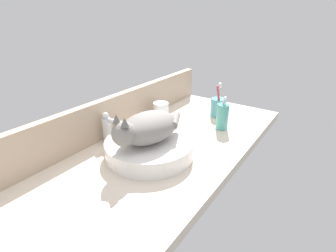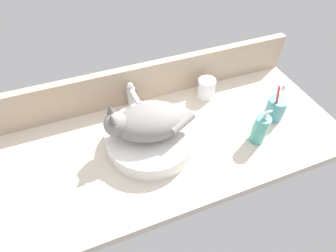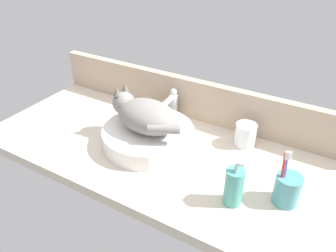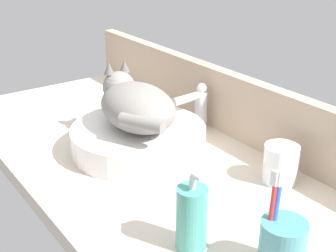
{
  "view_description": "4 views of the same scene",
  "coord_description": "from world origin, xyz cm",
  "px_view_note": "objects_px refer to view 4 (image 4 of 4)",
  "views": [
    {
      "loc": [
        -76.34,
        -55.35,
        53.35
      ],
      "look_at": [
        2.28,
        -1.43,
        9.75
      ],
      "focal_mm": 28.0,
      "sensor_mm": 36.0,
      "label": 1
    },
    {
      "loc": [
        -23.6,
        -60.78,
        79.9
      ],
      "look_at": [
        -0.76,
        -0.89,
        9.37
      ],
      "focal_mm": 28.0,
      "sensor_mm": 36.0,
      "label": 2
    },
    {
      "loc": [
        51.37,
        -83.74,
        72.56
      ],
      "look_at": [
        2.17,
        0.53,
        10.94
      ],
      "focal_mm": 35.0,
      "sensor_mm": 36.0,
      "label": 3
    },
    {
      "loc": [
        85.81,
        -55.84,
        54.46
      ],
      "look_at": [
        1.6,
        4.39,
        8.98
      ],
      "focal_mm": 50.0,
      "sensor_mm": 36.0,
      "label": 4
    }
  ],
  "objects_px": {
    "water_glass": "(280,166)",
    "faucet": "(198,106)",
    "toothbrush_cup": "(282,246)",
    "sink_basin": "(139,139)",
    "cat": "(135,104)",
    "soap_dispenser": "(192,218)"
  },
  "relations": [
    {
      "from": "faucet",
      "to": "cat",
      "type": "bearing_deg",
      "value": -89.97
    },
    {
      "from": "cat",
      "to": "faucet",
      "type": "xyz_separation_m",
      "value": [
        -0.0,
        0.21,
        -0.05
      ]
    },
    {
      "from": "faucet",
      "to": "toothbrush_cup",
      "type": "height_order",
      "value": "toothbrush_cup"
    },
    {
      "from": "faucet",
      "to": "soap_dispenser",
      "type": "distance_m",
      "value": 0.52
    },
    {
      "from": "sink_basin",
      "to": "faucet",
      "type": "height_order",
      "value": "faucet"
    },
    {
      "from": "faucet",
      "to": "soap_dispenser",
      "type": "height_order",
      "value": "soap_dispenser"
    },
    {
      "from": "toothbrush_cup",
      "to": "cat",
      "type": "bearing_deg",
      "value": 174.68
    },
    {
      "from": "toothbrush_cup",
      "to": "water_glass",
      "type": "xyz_separation_m",
      "value": [
        -0.2,
        0.23,
        -0.01
      ]
    },
    {
      "from": "soap_dispenser",
      "to": "water_glass",
      "type": "relative_size",
      "value": 1.76
    },
    {
      "from": "toothbrush_cup",
      "to": "sink_basin",
      "type": "bearing_deg",
      "value": 174.65
    },
    {
      "from": "sink_basin",
      "to": "cat",
      "type": "distance_m",
      "value": 0.09
    },
    {
      "from": "cat",
      "to": "water_glass",
      "type": "distance_m",
      "value": 0.39
    },
    {
      "from": "water_glass",
      "to": "faucet",
      "type": "bearing_deg",
      "value": 174.88
    },
    {
      "from": "sink_basin",
      "to": "soap_dispenser",
      "type": "height_order",
      "value": "soap_dispenser"
    },
    {
      "from": "sink_basin",
      "to": "faucet",
      "type": "bearing_deg",
      "value": 93.82
    },
    {
      "from": "cat",
      "to": "water_glass",
      "type": "relative_size",
      "value": 3.58
    },
    {
      "from": "sink_basin",
      "to": "toothbrush_cup",
      "type": "relative_size",
      "value": 1.84
    },
    {
      "from": "sink_basin",
      "to": "cat",
      "type": "bearing_deg",
      "value": 175.67
    },
    {
      "from": "cat",
      "to": "toothbrush_cup",
      "type": "xyz_separation_m",
      "value": [
        0.54,
        -0.05,
        -0.07
      ]
    },
    {
      "from": "cat",
      "to": "toothbrush_cup",
      "type": "height_order",
      "value": "cat"
    },
    {
      "from": "sink_basin",
      "to": "water_glass",
      "type": "xyz_separation_m",
      "value": [
        0.32,
        0.18,
        0.01
      ]
    },
    {
      "from": "toothbrush_cup",
      "to": "water_glass",
      "type": "relative_size",
      "value": 2.1
    }
  ]
}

